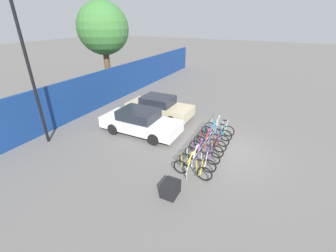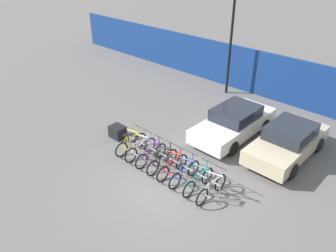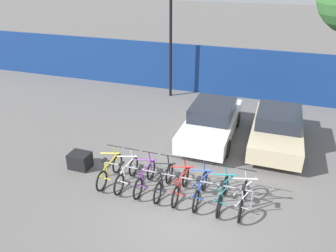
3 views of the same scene
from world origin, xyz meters
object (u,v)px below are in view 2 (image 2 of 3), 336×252
bike_rack (170,160)px  cargo_crate (118,132)px  bicycle_purple (151,155)px  bicycle_red (172,167)px  bicycle_black (162,161)px  bicycle_yellow (131,144)px  bicycle_teal (198,181)px  lamp_post (233,20)px  car_white (234,122)px  car_beige (288,141)px  bicycle_blue (184,174)px  bicycle_silver (211,189)px  bicycle_white (141,149)px

bike_rack → cargo_crate: size_ratio=6.77×
bicycle_purple → bicycle_red: (1.16, 0.00, 0.00)m
bicycle_purple → bicycle_black: 0.62m
bicycle_black → bicycle_purple: bearing=-177.3°
bike_rack → bicycle_black: bicycle_black is taller
bicycle_yellow → bicycle_red: (2.37, 0.00, 0.00)m
bicycle_teal → lamp_post: 9.80m
car_white → bicycle_red: bearing=-90.6°
bicycle_black → car_beige: 5.23m
bicycle_black → bicycle_red: bearing=2.7°
bicycle_blue → bicycle_purple: bearing=-179.0°
bicycle_yellow → lamp_post: bearing=98.0°
bicycle_black → bicycle_silver: bearing=2.7°
car_white → bicycle_blue: bearing=-82.2°
bicycle_yellow → bicycle_red: 2.37m
bicycle_purple → bicycle_blue: same height
bicycle_white → bicycle_silver: same height
bicycle_silver → car_beige: 4.28m
bicycle_red → bicycle_yellow: bearing=-176.6°
bicycle_blue → lamp_post: size_ratio=0.22×
lamp_post → car_white: bearing=-52.0°
bicycle_black → cargo_crate: size_ratio=2.44×
car_beige → bicycle_blue: bearing=-114.7°
bicycle_silver → car_white: 4.45m
bicycle_teal → cargo_crate: 4.96m
bicycle_teal → bicycle_silver: size_ratio=1.00×
bicycle_red → lamp_post: bearing=114.1°
bicycle_purple → bicycle_white: bearing=-176.5°
bicycle_blue → bicycle_silver: bearing=1.0°
bicycle_yellow → bicycle_purple: same height
bicycle_white → bike_rack: bearing=2.4°
bicycle_black → car_white: car_white is taller
bicycle_white → car_white: bearing=62.7°
bike_rack → cargo_crate: 3.44m
bicycle_blue → car_beige: bearing=66.3°
bike_rack → cargo_crate: (-3.43, 0.20, -0.22)m
bicycle_black → bicycle_teal: 1.79m
bicycle_purple → car_white: 4.25m
bike_rack → car_white: bearing=85.5°
bicycle_purple → car_beige: size_ratio=0.40×
bicycle_black → bicycle_white: bearing=-177.3°
lamp_post → car_beige: bearing=-34.1°
car_beige → lamp_post: size_ratio=0.56×
bicycle_black → car_white: bearing=84.6°
cargo_crate → bicycle_red: bearing=-5.4°
bicycle_blue → cargo_crate: bearing=176.3°
bicycle_white → car_beige: 6.04m
bicycle_red → bike_rack: bearing=154.4°
bicycle_blue → bicycle_teal: size_ratio=1.00×
car_beige → bicycle_black: bearing=-126.1°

